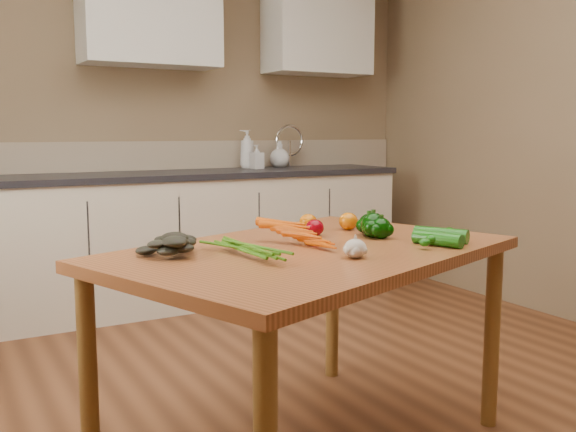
% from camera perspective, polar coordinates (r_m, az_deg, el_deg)
% --- Properties ---
extents(room, '(4.04, 5.04, 2.64)m').
position_cam_1_polar(room, '(2.54, 5.17, 9.23)').
color(room, brown).
rests_on(room, ground).
extents(counter_run, '(2.84, 0.64, 1.14)m').
position_cam_1_polar(counter_run, '(4.48, -7.36, -1.67)').
color(counter_run, beige).
rests_on(counter_run, ground).
extents(upper_cabinets, '(2.15, 0.35, 0.70)m').
position_cam_1_polar(upper_cabinets, '(4.73, -4.77, 17.02)').
color(upper_cabinets, silver).
rests_on(upper_cabinets, room).
extents(table, '(1.65, 1.34, 0.76)m').
position_cam_1_polar(table, '(2.28, 1.98, -4.92)').
color(table, '#A1572E').
rests_on(table, ground).
extents(soap_bottle_a, '(0.14, 0.14, 0.28)m').
position_cam_1_polar(soap_bottle_a, '(4.73, -3.64, 5.96)').
color(soap_bottle_a, silver).
rests_on(soap_bottle_a, counter_run).
extents(soap_bottle_b, '(0.09, 0.09, 0.17)m').
position_cam_1_polar(soap_bottle_b, '(4.65, -2.78, 5.28)').
color(soap_bottle_b, silver).
rests_on(soap_bottle_b, counter_run).
extents(soap_bottle_c, '(0.18, 0.18, 0.19)m').
position_cam_1_polar(soap_bottle_c, '(4.86, -0.76, 5.51)').
color(soap_bottle_c, silver).
rests_on(soap_bottle_c, counter_run).
extents(carrot_bunch, '(0.32, 0.28, 0.07)m').
position_cam_1_polar(carrot_bunch, '(2.23, -0.55, -2.02)').
color(carrot_bunch, '#E25505').
rests_on(carrot_bunch, table).
extents(leafy_greens, '(0.20, 0.18, 0.10)m').
position_cam_1_polar(leafy_greens, '(2.14, -10.29, -2.15)').
color(leafy_greens, black).
rests_on(leafy_greens, table).
extents(garlic_bulb, '(0.07, 0.07, 0.06)m').
position_cam_1_polar(garlic_bulb, '(2.08, 5.99, -2.89)').
color(garlic_bulb, beige).
rests_on(garlic_bulb, table).
extents(pepper_a, '(0.09, 0.09, 0.09)m').
position_cam_1_polar(pepper_a, '(2.49, 7.58, -0.81)').
color(pepper_a, black).
rests_on(pepper_a, table).
extents(pepper_b, '(0.08, 0.08, 0.08)m').
position_cam_1_polar(pepper_b, '(2.55, 7.20, -0.76)').
color(pepper_b, black).
rests_on(pepper_b, table).
extents(pepper_c, '(0.08, 0.08, 0.08)m').
position_cam_1_polar(pepper_c, '(2.47, 8.28, -1.09)').
color(pepper_c, black).
rests_on(pepper_c, table).
extents(tomato_a, '(0.07, 0.07, 0.07)m').
position_cam_1_polar(tomato_a, '(2.50, 2.40, -1.05)').
color(tomato_a, maroon).
rests_on(tomato_a, table).
extents(tomato_b, '(0.08, 0.08, 0.07)m').
position_cam_1_polar(tomato_b, '(2.64, 1.81, -0.56)').
color(tomato_b, '#C96105').
rests_on(tomato_b, table).
extents(tomato_c, '(0.08, 0.08, 0.07)m').
position_cam_1_polar(tomato_c, '(2.67, 5.39, -0.46)').
color(tomato_c, '#C96105').
rests_on(tomato_c, table).
extents(zucchini_a, '(0.14, 0.20, 0.05)m').
position_cam_1_polar(zucchini_a, '(2.43, 13.44, -1.64)').
color(zucchini_a, '#0C4E08').
rests_on(zucchini_a, table).
extents(zucchini_b, '(0.11, 0.19, 0.05)m').
position_cam_1_polar(zucchini_b, '(2.35, 13.16, -2.00)').
color(zucchini_b, '#0C4E08').
rests_on(zucchini_b, table).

